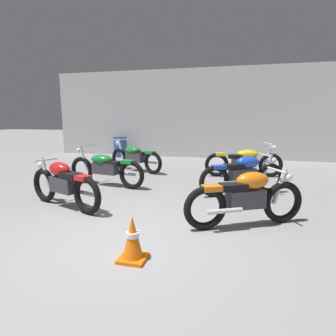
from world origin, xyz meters
name	(u,v)px	position (x,y,z in m)	size (l,w,h in m)	color
ground_plane	(120,239)	(0.00, 0.00, 0.00)	(60.00, 60.00, 0.00)	gray
back_wall	(204,114)	(0.00, 8.37, 1.80)	(13.21, 0.24, 3.60)	#BCBAB7
motorcycle_left_row_0	(64,183)	(-1.58, 1.03, 0.46)	(1.88, 0.81, 0.88)	black
motorcycle_left_row_1	(105,167)	(-1.64, 2.78, 0.45)	(2.15, 0.71, 0.97)	black
motorcycle_left_row_2	(135,157)	(-1.65, 4.77, 0.45)	(2.01, 1.08, 0.97)	black
motorcycle_right_row_0	(246,197)	(1.67, 0.93, 0.46)	(1.79, 1.03, 0.88)	black
motorcycle_right_row_1	(243,174)	(1.62, 2.76, 0.46)	(1.79, 1.02, 0.88)	black
motorcycle_right_row_2	(244,161)	(1.64, 4.75, 0.45)	(2.15, 0.78, 0.97)	black
oil_drum	(120,147)	(-3.47, 7.70, 0.43)	(0.59, 0.59, 0.85)	#23519E
traffic_cone	(133,239)	(0.39, -0.51, 0.26)	(0.32, 0.32, 0.54)	orange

